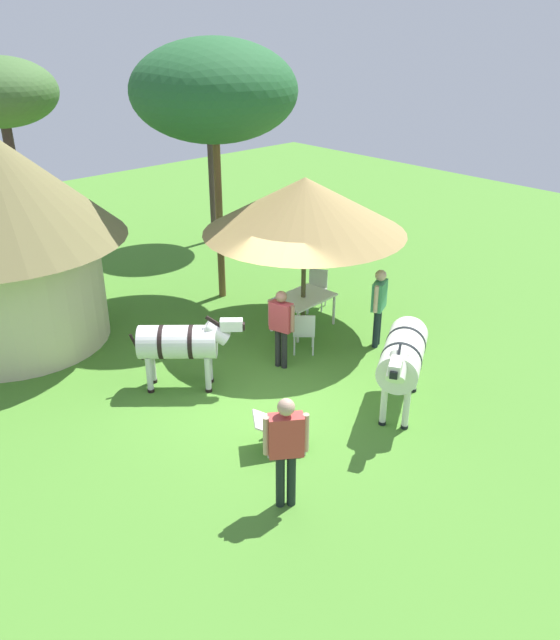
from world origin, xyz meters
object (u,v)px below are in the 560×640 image
patio_chair_east_end (304,330)px  acacia_tree_far_lawn (214,91)px  patio_dining_table (303,300)px  zebra_by_umbrella (403,356)px  zebra_nearest_camera (181,343)px  acacia_tree_right_background (0,94)px  striped_lounge_chair (281,434)px  guest_beside_umbrella (281,322)px  patio_chair_near_hut (317,286)px  standing_watcher (286,443)px  thatched_hut (0,226)px  guest_behind_table (379,301)px  shade_umbrella (305,205)px  acacia_tree_left_background (207,87)px

patio_chair_east_end → acacia_tree_far_lawn: 5.55m
patio_dining_table → zebra_by_umbrella: (-1.04, -3.45, 0.40)m
patio_dining_table → zebra_nearest_camera: bearing=-175.3°
acacia_tree_right_background → patio_chair_east_end: bearing=-75.1°
striped_lounge_chair → zebra_by_umbrella: bearing=110.9°
zebra_by_umbrella → guest_beside_umbrella: bearing=-18.6°
patio_chair_near_hut → standing_watcher: standing_watcher is taller
patio_chair_east_end → acacia_tree_right_background: acacia_tree_right_background is taller
patio_dining_table → striped_lounge_chair: bearing=-139.1°
zebra_nearest_camera → guest_beside_umbrella: bearing=112.0°
thatched_hut → patio_chair_east_end: size_ratio=5.47×
zebra_by_umbrella → patio_chair_east_end: bearing=-34.6°
guest_behind_table → acacia_tree_right_background: acacia_tree_right_background is taller
shade_umbrella → guest_beside_umbrella: bearing=-148.2°
guest_beside_umbrella → guest_behind_table: bearing=55.6°
guest_behind_table → striped_lounge_chair: bearing=173.6°
acacia_tree_right_background → acacia_tree_far_lawn: bearing=-59.4°
striped_lounge_chair → guest_behind_table: bearing=143.1°
patio_dining_table → patio_chair_near_hut: size_ratio=1.54×
patio_chair_east_end → guest_beside_umbrella: guest_beside_umbrella is taller
guest_behind_table → zebra_nearest_camera: 4.15m
patio_chair_near_hut → acacia_tree_far_lawn: acacia_tree_far_lawn is taller
guest_behind_table → acacia_tree_right_background: (-3.55, 9.02, 3.54)m
patio_chair_near_hut → zebra_nearest_camera: zebra_nearest_camera is taller
zebra_nearest_camera → acacia_tree_right_background: 8.47m
patio_dining_table → patio_chair_near_hut: 1.20m
patio_chair_east_end → zebra_by_umbrella: zebra_by_umbrella is taller
acacia_tree_right_background → acacia_tree_left_background: bearing=-12.6°
guest_behind_table → acacia_tree_far_lawn: size_ratio=0.29×
patio_chair_east_end → zebra_nearest_camera: bearing=-149.0°
striped_lounge_chair → acacia_tree_left_background: (5.55, 9.04, 4.22)m
thatched_hut → acacia_tree_far_lawn: (4.61, -1.08, 2.28)m
standing_watcher → zebra_by_umbrella: size_ratio=0.86×
patio_chair_east_end → striped_lounge_chair: bearing=-97.4°
acacia_tree_far_lawn → guest_behind_table: bearing=-80.2°
patio_chair_near_hut → thatched_hut: bearing=32.6°
thatched_hut → acacia_tree_far_lawn: size_ratio=0.84×
guest_behind_table → zebra_by_umbrella: bearing=-155.0°
zebra_by_umbrella → striped_lounge_chair: bearing=45.4°
shade_umbrella → guest_beside_umbrella: 2.56m
acacia_tree_far_lawn → patio_chair_east_end: bearing=-100.1°
patio_chair_near_hut → patio_dining_table: bearing=90.0°
guest_behind_table → zebra_by_umbrella: 2.38m
patio_chair_near_hut → guest_beside_umbrella: bearing=91.4°
shade_umbrella → striped_lounge_chair: size_ratio=4.35×
shade_umbrella → patio_dining_table: (0.00, -0.00, -2.12)m
thatched_hut → patio_dining_table: thatched_hut is taller
shade_umbrella → acacia_tree_far_lawn: (-0.21, 2.62, 2.02)m
guest_beside_umbrella → acacia_tree_right_background: size_ratio=0.30×
zebra_nearest_camera → acacia_tree_right_background: acacia_tree_right_background is taller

